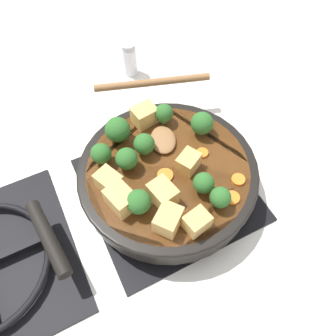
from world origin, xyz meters
TOP-DOWN VIEW (x-y plane):
  - ground_plane at (0.00, 0.00)m, footprint 2.40×2.40m
  - front_burner_grate at (0.00, 0.00)m, footprint 0.31×0.31m
  - skillet_pan at (-0.00, 0.00)m, footprint 0.33×0.42m
  - wooden_spoon at (0.15, -0.05)m, footprint 0.24×0.25m
  - tofu_cube_center_large at (-0.12, 0.01)m, footprint 0.04×0.05m
  - tofu_cube_near_handle at (-0.05, 0.04)m, footprint 0.05×0.05m
  - tofu_cube_east_chunk at (0.01, 0.11)m, footprint 0.05×0.05m
  - tofu_cube_west_chunk at (-0.01, -0.03)m, footprint 0.05×0.05m
  - tofu_cube_back_piece at (0.12, -0.01)m, footprint 0.04×0.05m
  - tofu_cube_front_piece at (-0.03, 0.10)m, footprint 0.06×0.05m
  - tofu_cube_mid_small at (-0.10, 0.05)m, footprint 0.06×0.06m
  - broccoli_floret_near_spoon at (0.07, 0.10)m, footprint 0.04×0.04m
  - broccoli_floret_center_top at (0.10, -0.04)m, footprint 0.04×0.04m
  - broccoli_floret_east_rim at (0.10, 0.05)m, footprint 0.05×0.05m
  - broccoli_floret_west_rim at (0.03, 0.06)m, footprint 0.04×0.04m
  - broccoli_floret_north_edge at (0.05, -0.10)m, footprint 0.04×0.04m
  - broccoli_floret_south_cluster at (-0.11, -0.04)m, footprint 0.04×0.04m
  - broccoli_floret_mid_floret at (-0.05, 0.08)m, footprint 0.04×0.04m
  - broccoli_floret_small_inner at (-0.07, -0.03)m, footprint 0.04×0.04m
  - broccoli_floret_tall_stem at (0.05, 0.02)m, footprint 0.04×0.04m
  - carrot_slice_orange_thin at (-0.08, -0.10)m, footprint 0.02×0.02m
  - carrot_slice_near_center at (-0.01, 0.01)m, footprint 0.03×0.03m
  - carrot_slice_edge_slice at (-0.11, -0.07)m, footprint 0.03×0.03m
  - carrot_slice_under_broccoli at (0.00, -0.07)m, footprint 0.02×0.02m
  - salt_shaker at (0.36, -0.07)m, footprint 0.04×0.04m

SIDE VIEW (x-z plane):
  - ground_plane at x=0.00m, z-range 0.00..0.00m
  - front_burner_grate at x=0.00m, z-range 0.00..0.03m
  - salt_shaker at x=0.36m, z-range 0.00..0.09m
  - skillet_pan at x=0.00m, z-range 0.03..0.08m
  - carrot_slice_orange_thin at x=-0.08m, z-range 0.08..0.08m
  - carrot_slice_near_center at x=-0.01m, z-range 0.08..0.08m
  - carrot_slice_edge_slice at x=-0.11m, z-range 0.08..0.08m
  - carrot_slice_under_broccoli at x=0.00m, z-range 0.08..0.08m
  - wooden_spoon at x=0.15m, z-range 0.08..0.09m
  - tofu_cube_center_large at x=-0.12m, z-range 0.08..0.11m
  - tofu_cube_west_chunk at x=-0.01m, z-range 0.08..0.11m
  - tofu_cube_east_chunk at x=0.01m, z-range 0.08..0.11m
  - tofu_cube_mid_small at x=-0.10m, z-range 0.08..0.11m
  - tofu_cube_back_piece at x=0.12m, z-range 0.08..0.11m
  - tofu_cube_near_handle at x=-0.05m, z-range 0.08..0.11m
  - tofu_cube_front_piece at x=-0.03m, z-range 0.08..0.12m
  - broccoli_floret_south_cluster at x=-0.11m, z-range 0.08..0.12m
  - broccoli_floret_center_top at x=0.10m, z-range 0.08..0.12m
  - broccoli_floret_small_inner at x=-0.07m, z-range 0.08..0.12m
  - broccoli_floret_near_spoon at x=0.07m, z-range 0.08..0.13m
  - broccoli_floret_tall_stem at x=0.05m, z-range 0.08..0.13m
  - broccoli_floret_west_rim at x=0.03m, z-range 0.08..0.13m
  - broccoli_floret_mid_floret at x=-0.05m, z-range 0.08..0.13m
  - broccoli_floret_north_edge at x=0.05m, z-range 0.08..0.13m
  - broccoli_floret_east_rim at x=0.10m, z-range 0.08..0.13m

